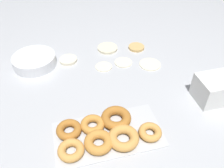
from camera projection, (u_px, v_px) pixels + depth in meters
The scene contains 10 objects.
ground_plane at pixel (122, 75), 1.11m from camera, with size 3.00×3.00×0.00m, color #B2B5BA.
pancake_0 at pixel (136, 47), 1.28m from camera, with size 0.09×0.09×0.01m, color tan.
pancake_1 at pixel (150, 64), 1.17m from camera, with size 0.11×0.11×0.01m, color beige.
pancake_2 at pixel (108, 48), 1.27m from camera, with size 0.11×0.11×0.01m, color beige.
pancake_3 at pixel (68, 60), 1.19m from camera, with size 0.09×0.09×0.01m, color beige.
pancake_4 at pixel (104, 66), 1.16m from camera, with size 0.08×0.08×0.01m, color beige.
pancake_5 at pixel (123, 62), 1.18m from camera, with size 0.09×0.09×0.01m, color beige.
donut_tray at pixel (106, 133), 0.84m from camera, with size 0.39×0.21×0.04m.
batter_bowl at pixel (34, 61), 1.15m from camera, with size 0.21×0.21×0.05m.
container_stack at pixel (216, 89), 0.96m from camera, with size 0.16×0.12×0.11m.
Camera 1 is at (-0.26, -0.83, 0.70)m, focal length 38.00 mm.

